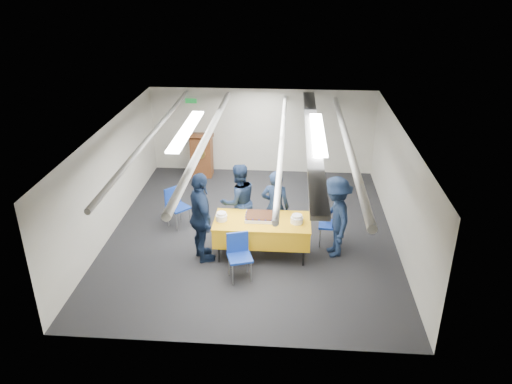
# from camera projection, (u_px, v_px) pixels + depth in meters

# --- Properties ---
(ground) EXTENTS (7.00, 7.00, 0.00)m
(ground) POSITION_uv_depth(u_px,v_px,m) (252.00, 232.00, 10.78)
(ground) COLOR black
(ground) RESTS_ON ground
(room_shell) EXTENTS (6.00, 7.00, 2.30)m
(room_shell) POSITION_uv_depth(u_px,v_px,m) (258.00, 147.00, 10.38)
(room_shell) COLOR beige
(room_shell) RESTS_ON ground
(serving_table) EXTENTS (1.87, 0.92, 0.77)m
(serving_table) POSITION_uv_depth(u_px,v_px,m) (262.00, 230.00, 9.73)
(serving_table) COLOR black
(serving_table) RESTS_ON ground
(sheet_cake) EXTENTS (0.57, 0.44, 0.10)m
(sheet_cake) POSITION_uv_depth(u_px,v_px,m) (260.00, 217.00, 9.68)
(sheet_cake) COLOR white
(sheet_cake) RESTS_ON serving_table
(plate_stack_left) EXTENTS (0.22, 0.22, 0.17)m
(plate_stack_left) POSITION_uv_depth(u_px,v_px,m) (221.00, 217.00, 9.61)
(plate_stack_left) COLOR white
(plate_stack_left) RESTS_ON serving_table
(plate_stack_right) EXTENTS (0.24, 0.24, 0.17)m
(plate_stack_right) POSITION_uv_depth(u_px,v_px,m) (297.00, 219.00, 9.51)
(plate_stack_right) COLOR white
(plate_stack_right) RESTS_ON serving_table
(podium) EXTENTS (0.62, 0.53, 1.25)m
(podium) POSITION_uv_depth(u_px,v_px,m) (202.00, 154.00, 13.38)
(podium) COLOR brown
(podium) RESTS_ON ground
(chair_near) EXTENTS (0.53, 0.53, 0.87)m
(chair_near) POSITION_uv_depth(u_px,v_px,m) (239.00, 251.00, 9.06)
(chair_near) COLOR gray
(chair_near) RESTS_ON ground
(chair_right) EXTENTS (0.45, 0.45, 0.87)m
(chair_right) POSITION_uv_depth(u_px,v_px,m) (334.00, 221.00, 10.10)
(chair_right) COLOR gray
(chair_right) RESTS_ON ground
(chair_left) EXTENTS (0.59, 0.59, 0.87)m
(chair_left) POSITION_uv_depth(u_px,v_px,m) (176.00, 203.00, 10.87)
(chair_left) COLOR gray
(chair_left) RESTS_ON ground
(sailor_a) EXTENTS (0.61, 0.43, 1.58)m
(sailor_a) POSITION_uv_depth(u_px,v_px,m) (275.00, 207.00, 10.11)
(sailor_a) COLOR black
(sailor_a) RESTS_ON ground
(sailor_b) EXTENTS (1.00, 0.94, 1.64)m
(sailor_b) POSITION_uv_depth(u_px,v_px,m) (239.00, 201.00, 10.27)
(sailor_b) COLOR black
(sailor_b) RESTS_ON ground
(sailor_c) EXTENTS (0.85, 1.15, 1.81)m
(sailor_c) POSITION_uv_depth(u_px,v_px,m) (201.00, 218.00, 9.44)
(sailor_c) COLOR black
(sailor_c) RESTS_ON ground
(sailor_d) EXTENTS (0.81, 1.17, 1.65)m
(sailor_d) POSITION_uv_depth(u_px,v_px,m) (335.00, 217.00, 9.64)
(sailor_d) COLOR black
(sailor_d) RESTS_ON ground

